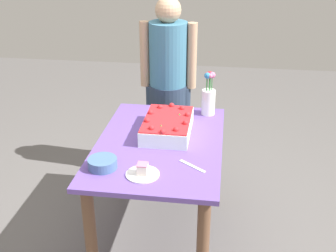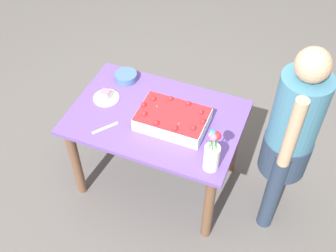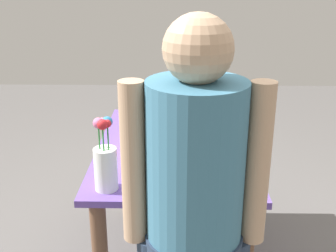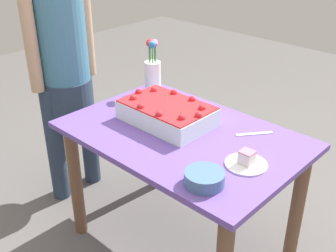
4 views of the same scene
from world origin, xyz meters
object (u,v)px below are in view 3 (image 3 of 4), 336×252
at_px(serving_plate_with_slice, 179,117).
at_px(flower_vase, 105,162).
at_px(cake_knife, 135,126).
at_px(sheet_cake, 167,145).
at_px(fruit_bowl, 218,118).
at_px(person_standing, 194,218).

distance_m(serving_plate_with_slice, flower_vase, 0.94).
relative_size(serving_plate_with_slice, cake_knife, 0.99).
bearing_deg(cake_knife, flower_vase, 123.71).
xyz_separation_m(sheet_cake, serving_plate_with_slice, (-0.53, 0.06, -0.03)).
xyz_separation_m(cake_knife, fruit_bowl, (-0.08, 0.50, 0.03)).
bearing_deg(serving_plate_with_slice, sheet_cake, -6.66).
distance_m(sheet_cake, serving_plate_with_slice, 0.54).
distance_m(cake_knife, fruit_bowl, 0.50).
distance_m(flower_vase, person_standing, 0.53).
bearing_deg(person_standing, fruit_bowl, -9.04).
bearing_deg(person_standing, cake_knife, 14.53).
bearing_deg(fruit_bowl, serving_plate_with_slice, -100.29).
height_order(serving_plate_with_slice, fruit_bowl, serving_plate_with_slice).
relative_size(cake_knife, person_standing, 0.13).
bearing_deg(cake_knife, fruit_bowl, -133.12).
bearing_deg(flower_vase, cake_knife, 176.45).
bearing_deg(fruit_bowl, person_standing, -9.04).
relative_size(sheet_cake, fruit_bowl, 2.79).
height_order(sheet_cake, fruit_bowl, sheet_cake).
relative_size(fruit_bowl, person_standing, 0.11).
bearing_deg(fruit_bowl, cake_knife, -80.38).
distance_m(sheet_cake, cake_knife, 0.45).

